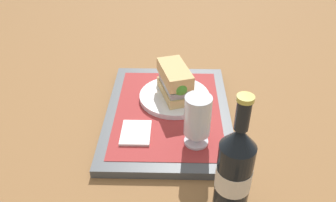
# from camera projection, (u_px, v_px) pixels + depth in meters

# --- Properties ---
(ground_plane) EXTENTS (3.00, 3.00, 0.00)m
(ground_plane) POSITION_uv_depth(u_px,v_px,m) (168.00, 116.00, 0.92)
(ground_plane) COLOR olive
(tray) EXTENTS (0.44, 0.32, 0.02)m
(tray) POSITION_uv_depth(u_px,v_px,m) (168.00, 113.00, 0.91)
(tray) COLOR #4C5156
(tray) RESTS_ON ground_plane
(placemat) EXTENTS (0.38, 0.27, 0.00)m
(placemat) POSITION_uv_depth(u_px,v_px,m) (168.00, 110.00, 0.91)
(placemat) COLOR #9E2D2D
(placemat) RESTS_ON tray
(plate) EXTENTS (0.19, 0.19, 0.01)m
(plate) POSITION_uv_depth(u_px,v_px,m) (174.00, 97.00, 0.94)
(plate) COLOR white
(plate) RESTS_ON placemat
(sandwich) EXTENTS (0.14, 0.10, 0.08)m
(sandwich) POSITION_uv_depth(u_px,v_px,m) (175.00, 82.00, 0.91)
(sandwich) COLOR tan
(sandwich) RESTS_ON plate
(beer_glass) EXTENTS (0.06, 0.06, 0.12)m
(beer_glass) POSITION_uv_depth(u_px,v_px,m) (198.00, 118.00, 0.76)
(beer_glass) COLOR silver
(beer_glass) RESTS_ON placemat
(napkin_folded) EXTENTS (0.09, 0.07, 0.01)m
(napkin_folded) POSITION_uv_depth(u_px,v_px,m) (136.00, 133.00, 0.83)
(napkin_folded) COLOR white
(napkin_folded) RESTS_ON placemat
(beer_bottle) EXTENTS (0.07, 0.07, 0.27)m
(beer_bottle) POSITION_uv_depth(u_px,v_px,m) (234.00, 172.00, 0.61)
(beer_bottle) COLOR black
(beer_bottle) RESTS_ON ground_plane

